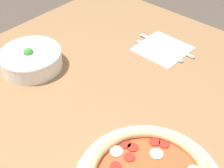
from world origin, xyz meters
TOP-DOWN VIEW (x-y plane):
  - dining_table at (0.00, 0.00)m, footprint 1.22×1.05m
  - bowl at (-0.01, 0.27)m, footprint 0.20×0.20m
  - napkin at (0.36, 0.01)m, footprint 0.17×0.17m
  - fork at (0.33, 0.01)m, footprint 0.01×0.19m
  - knife at (0.38, 0.00)m, footprint 0.02×0.22m

SIDE VIEW (x-z plane):
  - dining_table at x=0.00m, z-range 0.27..0.99m
  - napkin at x=0.36m, z-range 0.72..0.72m
  - knife at x=0.38m, z-range 0.72..0.73m
  - fork at x=0.33m, z-range 0.72..0.73m
  - bowl at x=-0.01m, z-range 0.72..0.79m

